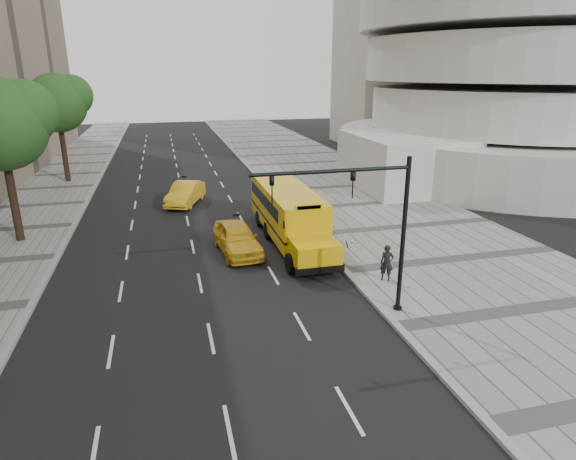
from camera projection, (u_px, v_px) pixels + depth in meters
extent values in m
plane|color=black|center=(211.00, 245.00, 27.19)|extent=(140.00, 140.00, 0.00)
cube|color=gray|center=(404.00, 227.00, 30.01)|extent=(12.00, 140.00, 0.15)
cube|color=gray|center=(312.00, 235.00, 28.59)|extent=(0.30, 140.00, 0.15)
cube|color=gray|center=(58.00, 257.00, 25.27)|extent=(0.30, 140.00, 0.15)
cylinder|color=silver|center=(506.00, 151.00, 46.53)|extent=(32.00, 32.00, 4.00)
cylinder|color=silver|center=(513.00, 107.00, 45.23)|extent=(26.00, 26.00, 3.60)
cylinder|color=silver|center=(519.00, 60.00, 43.90)|extent=(27.60, 27.60, 3.60)
cylinder|color=silver|center=(527.00, 10.00, 42.58)|extent=(29.20, 29.20, 3.60)
cube|color=#BAB3A2|center=(403.00, 1.00, 59.53)|extent=(14.00, 12.00, 35.00)
cube|color=silver|center=(404.00, 162.00, 39.71)|extent=(8.00, 10.00, 4.40)
cylinder|color=black|center=(12.00, 192.00, 26.72)|extent=(0.44, 0.44, 5.92)
sphere|color=#1E4617|center=(24.00, 112.00, 25.92)|extent=(3.46, 3.46, 3.46)
cylinder|color=black|center=(64.00, 148.00, 41.40)|extent=(0.44, 0.44, 6.03)
sphere|color=#1E4617|center=(57.00, 103.00, 40.21)|extent=(4.85, 4.85, 4.85)
sphere|color=#1E4617|center=(72.00, 95.00, 40.58)|extent=(3.40, 3.40, 3.40)
sphere|color=#1E4617|center=(44.00, 109.00, 39.74)|extent=(3.15, 3.15, 3.15)
cube|color=#DEAB09|center=(286.00, 208.00, 27.94)|extent=(2.50, 9.00, 2.45)
cube|color=#DEAB09|center=(315.00, 252.00, 23.10)|extent=(2.20, 2.00, 1.10)
cube|color=black|center=(320.00, 270.00, 22.47)|extent=(2.38, 0.25, 0.35)
cube|color=black|center=(286.00, 217.00, 28.11)|extent=(2.52, 9.00, 0.12)
cube|color=black|center=(308.00, 223.00, 23.71)|extent=(2.05, 0.10, 0.90)
cube|color=black|center=(284.00, 198.00, 28.25)|extent=(2.52, 7.50, 0.70)
cube|color=#DEAB09|center=(309.00, 207.00, 23.45)|extent=(1.40, 0.12, 0.28)
ellipsoid|color=silver|center=(356.00, 243.00, 21.92)|extent=(0.32, 0.32, 0.14)
cylinder|color=black|center=(349.00, 246.00, 22.13)|extent=(0.36, 0.47, 0.58)
cylinder|color=black|center=(290.00, 263.00, 23.30)|extent=(0.30, 1.00, 1.00)
cylinder|color=black|center=(334.00, 259.00, 23.84)|extent=(0.30, 1.00, 1.00)
cylinder|color=black|center=(268.00, 231.00, 28.08)|extent=(0.30, 1.00, 1.00)
cylinder|color=black|center=(305.00, 228.00, 28.61)|extent=(0.30, 1.00, 1.00)
cylinder|color=black|center=(259.00, 218.00, 30.37)|extent=(0.30, 1.00, 1.00)
cylinder|color=black|center=(294.00, 216.00, 30.91)|extent=(0.30, 1.00, 1.00)
imported|color=gold|center=(237.00, 238.00, 25.83)|extent=(2.40, 5.02, 1.66)
imported|color=gold|center=(185.00, 193.00, 35.27)|extent=(3.31, 5.15, 1.60)
imported|color=black|center=(387.00, 263.00, 22.05)|extent=(0.73, 0.62, 1.70)
cylinder|color=black|center=(403.00, 238.00, 18.66)|extent=(0.18, 0.18, 6.40)
cylinder|color=black|center=(397.00, 309.00, 19.63)|extent=(0.36, 0.36, 0.25)
cylinder|color=black|center=(332.00, 171.00, 17.06)|extent=(6.00, 0.14, 0.14)
imported|color=black|center=(353.00, 185.00, 17.43)|extent=(0.16, 0.20, 1.00)
imported|color=black|center=(272.00, 190.00, 16.72)|extent=(0.16, 0.20, 1.00)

